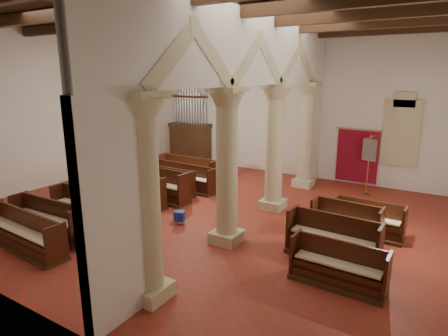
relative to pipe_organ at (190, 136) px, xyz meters
The scene contains 30 objects.
floor 7.24m from the pipe_organ, 50.71° to the right, with size 14.00×14.00×0.00m, color maroon.
ceiling 8.48m from the pipe_organ, 50.71° to the right, with size 14.00×14.00×0.00m, color black.
wall_back 4.81m from the pipe_organ, ahead, with size 14.00×0.02×6.00m, color silver.
wall_front 12.46m from the pipe_organ, 68.63° to the right, with size 14.00×0.02×6.00m, color silver.
wall_left 6.26m from the pipe_organ, 114.44° to the right, with size 0.02×12.00×6.00m, color silver.
ceiling_beams 8.38m from the pipe_organ, 50.71° to the right, with size 13.80×11.80×0.30m, color #3D2313, non-canonical shape.
arcade 8.65m from the pipe_organ, 41.12° to the right, with size 0.90×11.90×6.00m.
window_back 9.55m from the pipe_organ, ahead, with size 1.00×0.03×2.20m, color #34755E.
pipe_organ is the anchor object (origin of this frame).
lectern 3.31m from the pipe_organ, 19.67° to the right, with size 0.54×0.54×1.31m.
dossal_curtain 8.01m from the pipe_organ, ahead, with size 1.80×0.07×2.17m.
processional_banner 8.72m from the pipe_organ, ahead, with size 0.51×0.65×2.26m.
hymnal_box_a 9.93m from the pipe_organ, 70.32° to the right, with size 0.31×0.25×0.31m, color navy.
hymnal_box_b 9.14m from the pipe_organ, 67.71° to the right, with size 0.32×0.26×0.32m, color navy.
hymnal_box_c 8.11m from the pipe_organ, 56.19° to the right, with size 0.30×0.24×0.30m, color #151695.
tube_heater_a 10.08m from the pipe_organ, 79.79° to the right, with size 0.09×0.09×0.93m, color silver.
tube_heater_b 10.19m from the pipe_organ, 76.15° to the right, with size 0.10×0.10×1.03m, color white.
nave_pew_0 10.31m from the pipe_organ, 78.43° to the right, with size 3.09×0.83×0.99m.
nave_pew_1 9.47m from the pipe_organ, 78.47° to the right, with size 2.62×0.73×1.02m.
nave_pew_2 8.46m from the pipe_organ, 74.32° to the right, with size 2.85×0.80×1.06m.
nave_pew_3 7.42m from the pipe_organ, 73.95° to the right, with size 2.59×0.71×1.00m.
nave_pew_4 6.54m from the pipe_organ, 72.82° to the right, with size 2.90×0.86×1.11m.
nave_pew_5 5.78m from the pipe_organ, 67.98° to the right, with size 3.09×0.87×1.13m.
nave_pew_6 5.18m from the pipe_organ, 65.00° to the right, with size 2.55×0.70×0.99m.
nave_pew_7 4.57m from the pipe_organ, 58.83° to the right, with size 3.12×0.85×0.99m.
nave_pew_8 3.73m from the pipe_organ, 56.16° to the right, with size 2.73×0.77×1.07m.
aisle_pew_0 12.14m from the pipe_organ, 39.05° to the right, with size 2.01×0.70×0.96m.
aisle_pew_1 11.11m from the pipe_organ, 35.88° to the right, with size 2.23×0.82×1.09m.
aisle_pew_2 10.50m from the pipe_organ, 30.69° to the right, with size 1.84×0.81×1.07m.
aisle_pew_3 10.56m from the pipe_organ, 26.19° to the right, with size 1.91×0.71×0.99m.
Camera 1 is at (6.53, -9.44, 4.36)m, focal length 30.00 mm.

